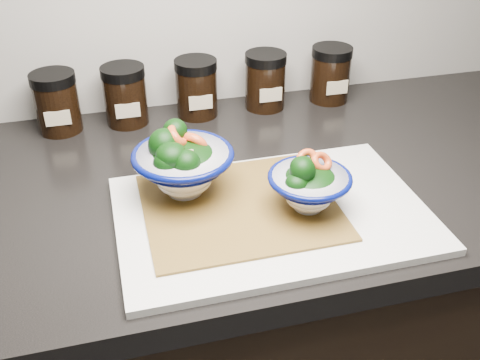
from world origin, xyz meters
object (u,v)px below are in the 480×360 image
object	(u,v)px
cutting_board	(272,214)
spice_jar_b	(125,95)
bowl_left	(182,164)
spice_jar_a	(57,102)
spice_jar_e	(330,74)
bowl_right	(308,185)
spice_jar_c	(197,88)
spice_jar_d	(265,81)

from	to	relation	value
cutting_board	spice_jar_b	distance (m)	0.41
cutting_board	bowl_left	distance (m)	0.15
bowl_left	spice_jar_a	world-z (taller)	bowl_left
cutting_board	spice_jar_b	xyz separation A→B (m)	(-0.18, 0.37, 0.05)
cutting_board	spice_jar_e	distance (m)	0.44
bowl_right	spice_jar_b	distance (m)	0.44
bowl_right	spice_jar_c	distance (m)	0.39
bowl_left	spice_jar_a	xyz separation A→B (m)	(-0.18, 0.29, -0.01)
spice_jar_e	spice_jar_b	bearing A→B (deg)	180.00
spice_jar_a	spice_jar_c	distance (m)	0.26
spice_jar_c	spice_jar_e	world-z (taller)	same
spice_jar_c	spice_jar_e	size ratio (longest dim) A/B	1.00
spice_jar_a	spice_jar_c	size ratio (longest dim) A/B	1.00
cutting_board	spice_jar_e	size ratio (longest dim) A/B	3.98
bowl_left	bowl_right	xyz separation A→B (m)	(0.17, -0.09, -0.01)
bowl_left	spice_jar_c	size ratio (longest dim) A/B	1.35
bowl_left	spice_jar_e	xyz separation A→B (m)	(0.36, 0.29, -0.01)
spice_jar_d	spice_jar_a	bearing A→B (deg)	180.00
bowl_left	spice_jar_a	size ratio (longest dim) A/B	1.35
spice_jar_a	spice_jar_e	size ratio (longest dim) A/B	1.00
cutting_board	spice_jar_a	xyz separation A→B (m)	(-0.30, 0.37, 0.05)
cutting_board	bowl_right	xyz separation A→B (m)	(0.05, -0.01, 0.05)
spice_jar_b	spice_jar_d	distance (m)	0.28
cutting_board	spice_jar_c	size ratio (longest dim) A/B	3.98
spice_jar_e	spice_jar_a	bearing A→B (deg)	180.00
spice_jar_b	cutting_board	bearing A→B (deg)	-64.50
spice_jar_e	cutting_board	bearing A→B (deg)	-123.19
cutting_board	bowl_right	size ratio (longest dim) A/B	3.72
spice_jar_a	bowl_right	bearing A→B (deg)	-47.12
spice_jar_a	spice_jar_c	world-z (taller)	same
spice_jar_c	spice_jar_d	distance (m)	0.14
bowl_left	spice_jar_e	bearing A→B (deg)	39.12
bowl_left	spice_jar_a	distance (m)	0.34
spice_jar_a	spice_jar_e	xyz separation A→B (m)	(0.54, 0.00, 0.00)
cutting_board	bowl_left	world-z (taller)	bowl_left
spice_jar_c	cutting_board	bearing A→B (deg)	-84.04
spice_jar_d	spice_jar_c	bearing A→B (deg)	180.00
cutting_board	spice_jar_a	size ratio (longest dim) A/B	3.98
spice_jar_a	spice_jar_e	bearing A→B (deg)	0.00
spice_jar_b	bowl_right	bearing A→B (deg)	-59.13
cutting_board	bowl_right	distance (m)	0.07
spice_jar_c	spice_jar_e	bearing A→B (deg)	0.00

